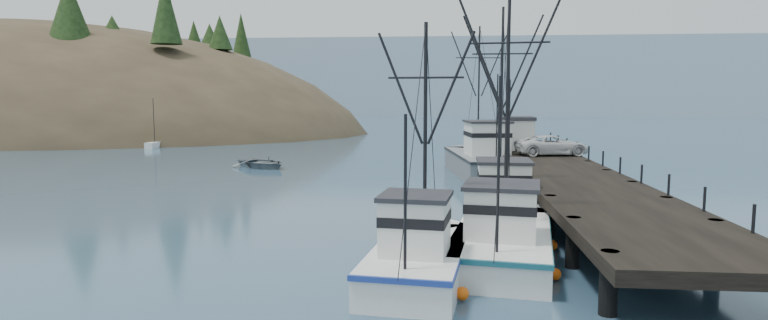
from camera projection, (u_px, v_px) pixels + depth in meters
The scene contains 12 objects.
ground at pixel (277, 267), 23.25m from camera, with size 400.00×400.00×0.00m, color #2C4861.
pier at pixel (564, 174), 37.56m from camera, with size 6.00×44.00×2.00m.
distant_ridge at pixel (453, 115), 190.50m from camera, with size 360.00×40.00×26.00m, color #9EB2C6.
distant_ridge_far at pixel (309, 113), 210.10m from camera, with size 180.00×25.00×18.00m, color silver.
moored_sailboats at pixel (167, 140), 82.98m from camera, with size 23.65×20.52×6.35m.
trawler_near at pixel (503, 237), 24.66m from camera, with size 5.24×11.65×11.68m.
trawler_mid at pixel (421, 255), 21.96m from camera, with size 4.10×9.56×9.66m.
trawler_far at pixel (501, 201), 32.92m from camera, with size 4.00×11.57×11.81m.
work_vessel at pixel (481, 160), 49.85m from camera, with size 6.27×15.21×12.72m.
pier_shed at pixel (516, 133), 50.82m from camera, with size 3.00×3.20×2.80m.
pickup_truck at pixel (552, 145), 46.04m from camera, with size 2.57×5.58×1.55m, color silver.
motorboat at pixel (262, 167), 54.86m from camera, with size 4.08×5.72×1.18m, color slate.
Camera 1 is at (6.31, -22.15, 6.69)m, focal length 28.00 mm.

